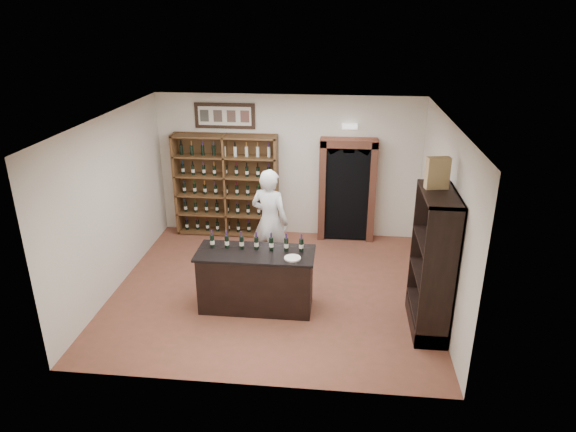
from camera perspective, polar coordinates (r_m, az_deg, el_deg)
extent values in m
plane|color=brown|center=(9.13, -1.62, -8.09)|extent=(5.50, 5.50, 0.00)
plane|color=white|center=(8.05, -1.85, 10.71)|extent=(5.50, 5.50, 0.00)
cube|color=beige|center=(10.83, 0.02, 5.50)|extent=(5.50, 0.04, 3.00)
cube|color=beige|center=(9.24, -18.90, 1.32)|extent=(0.04, 5.00, 3.00)
cube|color=beige|center=(8.57, 16.81, 0.00)|extent=(0.04, 5.00, 3.00)
cube|color=#55371D|center=(11.12, -6.69, 3.64)|extent=(2.20, 0.02, 2.20)
cube|color=#55371D|center=(11.24, -12.23, 3.48)|extent=(0.06, 0.38, 2.20)
cube|color=#55371D|center=(10.78, -1.32, 3.18)|extent=(0.06, 0.38, 2.20)
cube|color=#55371D|center=(10.96, -6.89, 3.35)|extent=(0.04, 0.38, 2.20)
cube|color=#55371D|center=(11.34, -6.65, -1.73)|extent=(2.18, 0.38, 0.04)
cube|color=#55371D|center=(11.17, -6.74, 0.26)|extent=(2.18, 0.38, 0.04)
cube|color=#55371D|center=(11.03, -6.84, 2.30)|extent=(2.18, 0.38, 0.03)
cube|color=#55371D|center=(10.89, -6.94, 4.40)|extent=(2.18, 0.38, 0.04)
cube|color=#55371D|center=(10.77, -7.04, 6.55)|extent=(2.18, 0.38, 0.04)
cube|color=#55371D|center=(10.67, -7.15, 8.75)|extent=(2.18, 0.38, 0.04)
cube|color=black|center=(10.76, -7.03, 10.99)|extent=(1.25, 0.04, 0.52)
cube|color=black|center=(10.76, 6.57, 2.75)|extent=(0.97, 0.29, 2.05)
cube|color=#9A523B|center=(10.73, 3.83, 2.92)|extent=(0.14, 0.35, 2.15)
cube|color=#9A523B|center=(10.75, 9.32, 2.70)|extent=(0.14, 0.35, 2.15)
cube|color=#9A523B|center=(10.44, 6.82, 8.08)|extent=(1.15, 0.35, 0.16)
cube|color=white|center=(10.48, 6.89, 9.86)|extent=(0.30, 0.10, 0.10)
cube|color=black|center=(8.41, -3.55, -7.27)|extent=(1.80, 0.70, 0.94)
cube|color=black|center=(8.17, -3.63, -4.15)|extent=(1.88, 0.78, 0.04)
cylinder|color=black|center=(8.35, -8.42, -2.80)|extent=(0.07, 0.07, 0.21)
cylinder|color=beige|center=(8.36, -8.41, -2.89)|extent=(0.07, 0.07, 0.07)
cylinder|color=#402768|center=(8.29, -8.48, -1.86)|extent=(0.03, 0.03, 0.09)
cylinder|color=black|center=(8.30, -6.81, -2.88)|extent=(0.07, 0.07, 0.21)
cylinder|color=beige|center=(8.31, -6.81, -2.97)|extent=(0.07, 0.07, 0.07)
cylinder|color=#402768|center=(8.24, -6.86, -1.93)|extent=(0.03, 0.03, 0.09)
cylinder|color=black|center=(8.25, -5.18, -2.96)|extent=(0.07, 0.07, 0.21)
cylinder|color=beige|center=(8.26, -5.18, -3.06)|extent=(0.07, 0.07, 0.07)
cylinder|color=#402768|center=(8.19, -5.22, -2.01)|extent=(0.03, 0.03, 0.09)
cylinder|color=black|center=(8.21, -3.53, -3.04)|extent=(0.07, 0.07, 0.21)
cylinder|color=beige|center=(8.22, -3.53, -3.14)|extent=(0.07, 0.07, 0.07)
cylinder|color=#402768|center=(8.15, -3.56, -2.09)|extent=(0.03, 0.03, 0.09)
cylinder|color=black|center=(8.18, -1.87, -3.12)|extent=(0.07, 0.07, 0.21)
cylinder|color=beige|center=(8.18, -1.87, -3.21)|extent=(0.07, 0.07, 0.07)
cylinder|color=#402768|center=(8.12, -1.89, -2.16)|extent=(0.03, 0.03, 0.09)
cylinder|color=black|center=(8.15, -0.20, -3.19)|extent=(0.07, 0.07, 0.21)
cylinder|color=beige|center=(8.16, -0.20, -3.29)|extent=(0.07, 0.07, 0.07)
cylinder|color=#402768|center=(8.09, -0.20, -2.23)|extent=(0.03, 0.03, 0.09)
cylinder|color=black|center=(8.13, 1.49, -3.27)|extent=(0.07, 0.07, 0.21)
cylinder|color=beige|center=(8.14, 1.49, -3.36)|extent=(0.07, 0.07, 0.07)
cylinder|color=#402768|center=(8.07, 1.50, -2.30)|extent=(0.03, 0.03, 0.09)
cube|color=black|center=(7.92, 17.38, -5.11)|extent=(0.02, 1.20, 2.20)
cube|color=black|center=(7.37, 16.42, -7.11)|extent=(0.48, 0.04, 2.20)
cube|color=black|center=(8.39, 15.14, -3.28)|extent=(0.48, 0.04, 2.20)
cube|color=black|center=(7.46, 16.58, 2.34)|extent=(0.48, 1.20, 0.04)
cube|color=black|center=(8.36, 15.04, -11.07)|extent=(0.48, 1.20, 0.24)
cube|color=black|center=(8.24, 15.20, -9.73)|extent=(0.48, 1.16, 0.03)
cube|color=black|center=(7.97, 15.59, -6.35)|extent=(0.48, 1.16, 0.03)
cube|color=black|center=(7.73, 16.00, -2.76)|extent=(0.48, 1.16, 0.03)
imported|color=silver|center=(9.33, -2.04, -0.61)|extent=(0.84, 0.69, 1.98)
cylinder|color=beige|center=(7.93, 0.50, -4.70)|extent=(0.26, 0.26, 0.02)
cube|color=tan|center=(7.56, 16.29, 4.61)|extent=(0.34, 0.19, 0.46)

